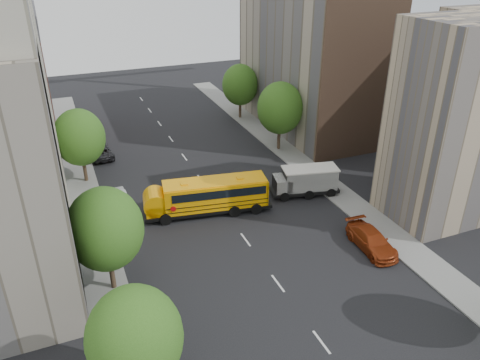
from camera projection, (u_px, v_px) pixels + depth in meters
ground at (237, 228)px, 40.27m from camera, size 120.00×120.00×0.00m
sidewalk_left at (92, 225)px, 40.47m from camera, size 3.00×80.00×0.12m
sidewalk_right at (322, 180)px, 48.25m from camera, size 3.00×80.00×0.12m
lane_markings at (201, 179)px, 48.51m from camera, size 0.15×64.00×0.01m
building_left_redbrick at (3, 91)px, 54.31m from camera, size 10.00×15.00×13.00m
building_right_near at (457, 124)px, 38.79m from camera, size 10.00×7.00×17.00m
building_right_far at (310, 58)px, 58.75m from camera, size 10.00×22.00×18.00m
building_right_sidewall at (362, 79)px, 49.69m from camera, size 10.10×0.30×18.00m
street_tree_0 at (135, 338)px, 22.90m from camera, size 4.80×4.80×7.41m
street_tree_1 at (105, 229)px, 31.00m from camera, size 5.12×5.12×7.90m
street_tree_2 at (79, 137)px, 45.89m from camera, size 4.99×4.99×7.71m
street_tree_4 at (280, 108)px, 53.22m from camera, size 5.25×5.25×8.10m
street_tree_5 at (240, 85)px, 63.28m from camera, size 4.86×4.86×7.51m
school_bus at (206, 195)px, 41.73m from camera, size 11.70×4.40×3.23m
safari_truck at (305, 181)px, 44.94m from camera, size 6.88×3.71×2.80m
parked_car_0 at (152, 334)px, 28.33m from camera, size 2.03×4.59×1.53m
parked_car_1 at (118, 199)px, 43.23m from camera, size 1.63×4.67×1.54m
parked_car_2 at (100, 151)px, 53.20m from camera, size 2.70×5.19×1.40m
parked_car_3 at (372, 240)px, 37.17m from camera, size 2.45×5.45×1.55m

